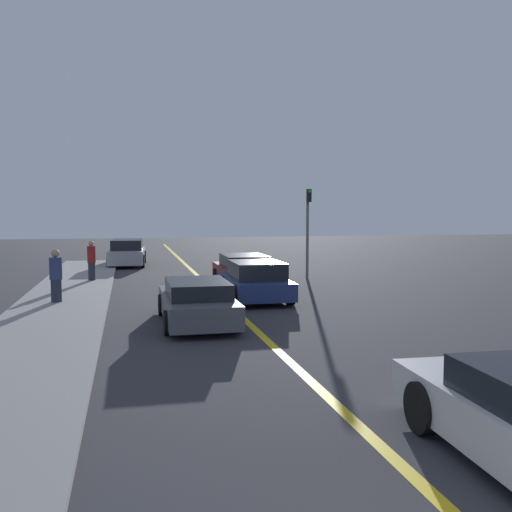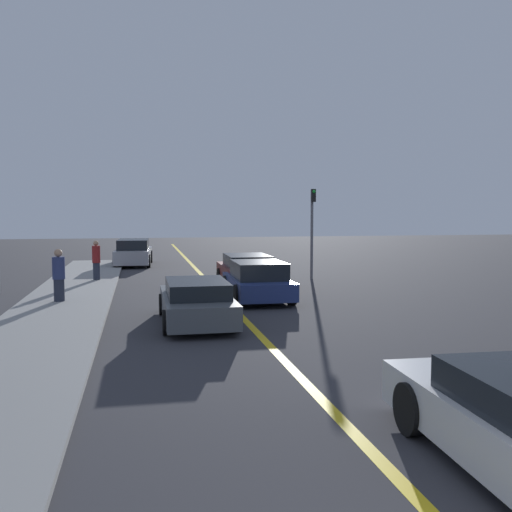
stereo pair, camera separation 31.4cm
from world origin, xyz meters
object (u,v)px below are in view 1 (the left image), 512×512
object	(u,v)px
pedestrian_near_curb	(56,276)
traffic_light	(308,224)
car_ahead_center	(197,302)
car_oncoming_far	(127,253)
pedestrian_mid_group	(91,260)
car_far_distant	(256,281)
car_parked_left_lot	(243,272)

from	to	relation	value
pedestrian_near_curb	traffic_light	distance (m)	11.03
car_ahead_center	car_oncoming_far	distance (m)	16.68
car_oncoming_far	pedestrian_mid_group	world-z (taller)	pedestrian_mid_group
pedestrian_mid_group	traffic_light	distance (m)	9.20
traffic_light	pedestrian_near_curb	bearing A→B (deg)	-153.74
pedestrian_near_curb	traffic_light	world-z (taller)	traffic_light
pedestrian_mid_group	car_far_distant	bearing A→B (deg)	-46.72
car_far_distant	pedestrian_near_curb	size ratio (longest dim) A/B	2.37
car_far_distant	car_ahead_center	bearing A→B (deg)	-123.83
car_ahead_center	car_far_distant	distance (m)	4.20
traffic_light	car_far_distant	bearing A→B (deg)	-123.59
pedestrian_near_curb	traffic_light	xyz separation A→B (m)	(9.80, 4.84, 1.46)
car_far_distant	car_parked_left_lot	size ratio (longest dim) A/B	0.92
car_parked_left_lot	pedestrian_mid_group	world-z (taller)	pedestrian_mid_group
car_oncoming_far	pedestrian_mid_group	xyz separation A→B (m)	(-1.43, -7.19, 0.24)
car_far_distant	car_oncoming_far	bearing A→B (deg)	108.04
car_ahead_center	pedestrian_mid_group	size ratio (longest dim) A/B	2.63
car_ahead_center	car_parked_left_lot	world-z (taller)	car_parked_left_lot
car_ahead_center	car_oncoming_far	size ratio (longest dim) A/B	0.89
traffic_light	pedestrian_mid_group	bearing A→B (deg)	175.64
car_far_distant	car_parked_left_lot	bearing A→B (deg)	86.91
car_parked_left_lot	pedestrian_near_curb	bearing A→B (deg)	-157.47
pedestrian_near_curb	pedestrian_mid_group	xyz separation A→B (m)	(0.74, 5.53, -0.01)
car_parked_left_lot	car_oncoming_far	world-z (taller)	car_oncoming_far
pedestrian_near_curb	car_ahead_center	bearing A→B (deg)	-44.32
car_ahead_center	traffic_light	distance (m)	10.64
car_far_distant	car_parked_left_lot	distance (m)	3.03
pedestrian_mid_group	car_parked_left_lot	bearing A→B (deg)	-26.68
car_far_distant	car_parked_left_lot	world-z (taller)	car_far_distant
pedestrian_near_curb	traffic_light	bearing A→B (deg)	26.26
car_parked_left_lot	car_oncoming_far	bearing A→B (deg)	113.84
car_far_distant	pedestrian_mid_group	xyz separation A→B (m)	(-5.58, 5.93, 0.29)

